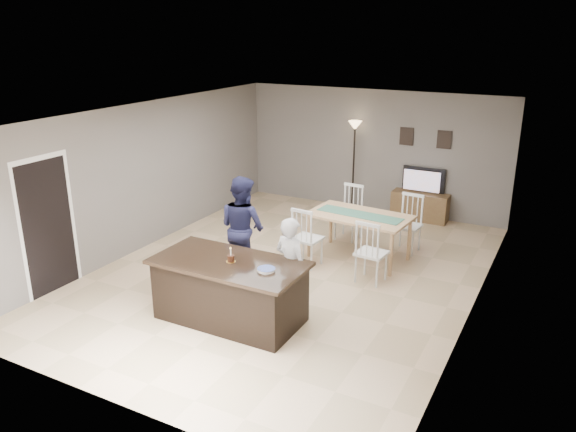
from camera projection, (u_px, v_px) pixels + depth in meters
The scene contains 14 objects.
floor at pixel (289, 273), 9.57m from camera, with size 8.00×8.00×0.00m, color tan.
room_shell at pixel (289, 178), 9.03m from camera, with size 8.00×8.00×8.00m.
kitchen_island at pixel (230, 290), 7.92m from camera, with size 2.15×1.10×0.90m.
tv_console at pixel (420, 206), 12.10m from camera, with size 1.20×0.40×0.60m, color brown.
television at pixel (423, 180), 11.98m from camera, with size 0.91×0.12×0.53m, color black.
tv_screen_glow at pixel (422, 181), 11.91m from camera, with size 0.78×0.78×0.00m, color orange.
picture_frames at pixel (425, 138), 11.83m from camera, with size 1.10×0.02×0.38m.
doorway at pixel (46, 215), 8.56m from camera, with size 0.00×2.10×2.65m.
woman at pixel (291, 267), 7.98m from camera, with size 0.54×0.35×1.48m, color #BBBCC0.
man at pixel (242, 227), 9.20m from camera, with size 0.84×0.65×1.72m, color #1A1B3A.
birthday_cake at pixel (231, 258), 7.75m from camera, with size 0.13×0.13×0.21m.
plate_stack at pixel (266, 270), 7.46m from camera, with size 0.24×0.24×0.04m.
dining_table at pixel (359, 222), 9.96m from camera, with size 1.85×2.13×1.08m.
floor_lamp at pixel (354, 141), 12.40m from camera, with size 0.30×0.30×2.02m.
Camera 1 is at (4.07, -7.75, 3.99)m, focal length 35.00 mm.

